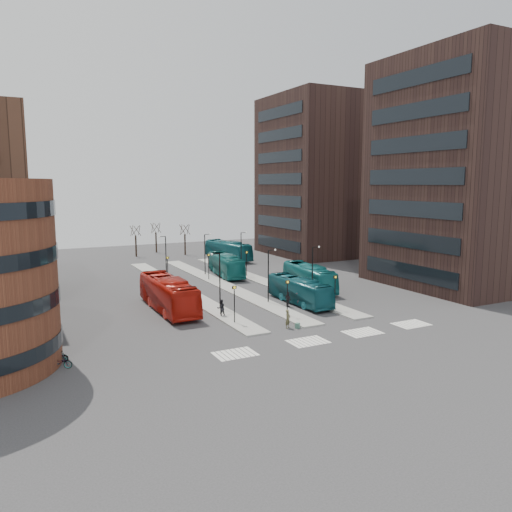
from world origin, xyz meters
name	(u,v)px	position (x,y,z in m)	size (l,w,h in m)	color
ground	(345,354)	(0.00, 0.00, 0.00)	(160.00, 160.00, 0.00)	#2F2F31
island_left	(180,289)	(-4.00, 30.00, 0.07)	(2.50, 45.00, 0.15)	gray
island_mid	(222,284)	(2.00, 30.00, 0.07)	(2.50, 45.00, 0.15)	gray
island_right	(261,281)	(8.00, 30.00, 0.07)	(2.50, 45.00, 0.15)	gray
suitcase	(297,326)	(0.30, 7.87, 0.26)	(0.41, 0.33, 0.51)	navy
red_bus	(168,294)	(-8.60, 20.08, 1.82)	(3.06, 13.08, 3.64)	#B3180D
teal_bus_a	(299,291)	(5.76, 16.36, 1.49)	(2.50, 10.70, 2.98)	#114F59
teal_bus_b	(226,265)	(5.25, 36.28, 1.61)	(2.70, 11.55, 3.22)	#146664
teal_bus_c	(309,277)	(10.97, 22.34, 1.62)	(2.72, 11.61, 3.24)	#166C70
teal_bus_d	(228,250)	(11.93, 50.60, 1.70)	(2.86, 12.20, 3.40)	#135B63
traveller	(288,319)	(-0.48, 8.35, 0.90)	(0.65, 0.43, 1.79)	brown
commuter_a	(221,308)	(-4.55, 15.02, 0.92)	(0.89, 0.69, 1.83)	black
commuter_b	(288,299)	(3.77, 15.52, 0.85)	(0.99, 0.41, 1.69)	black
commuter_c	(299,299)	(4.74, 14.82, 0.90)	(1.17, 0.67, 1.80)	black
bicycle_near	(60,363)	(-21.00, 6.94, 0.47)	(0.63, 1.80, 0.95)	gray
bicycle_mid	(58,357)	(-21.00, 8.41, 0.47)	(0.44, 1.57, 0.94)	gray
bicycle_far	(58,358)	(-21.00, 8.19, 0.40)	(0.54, 1.53, 0.81)	gray
crosswalk_stripes	(334,337)	(1.75, 4.00, 0.01)	(22.35, 2.40, 0.01)	silver
tower_near	(469,173)	(31.98, 16.00, 15.00)	(20.12, 20.00, 30.00)	#301F1B
tower_far	(323,177)	(31.98, 50.00, 15.00)	(20.12, 20.00, 30.00)	#301F1B
sign_poles	(242,276)	(1.60, 23.00, 2.41)	(12.45, 22.12, 3.65)	black
lamp_posts	(233,261)	(2.64, 28.00, 3.58)	(14.04, 20.24, 6.12)	black
bare_trees	(159,241)	(2.67, 62.67, 2.72)	(10.97, 8.14, 5.90)	black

